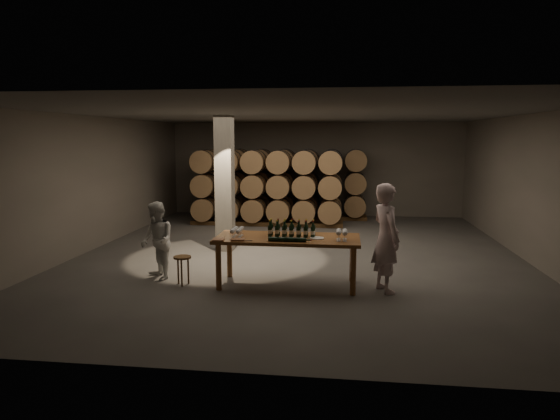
# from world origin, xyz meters

# --- Properties ---
(room) EXTENTS (12.00, 12.00, 12.00)m
(room) POSITION_xyz_m (-1.80, 0.20, 1.60)
(room) COLOR #4D4B48
(room) RESTS_ON ground
(tasting_table) EXTENTS (2.60, 1.10, 0.90)m
(tasting_table) POSITION_xyz_m (0.00, -2.50, 0.80)
(tasting_table) COLOR brown
(tasting_table) RESTS_ON ground
(barrel_stack_back) EXTENTS (5.48, 0.95, 2.31)m
(barrel_stack_back) POSITION_xyz_m (-0.96, 5.20, 1.20)
(barrel_stack_back) COLOR #53351C
(barrel_stack_back) RESTS_ON ground
(barrel_stack_front) EXTENTS (4.70, 0.95, 2.31)m
(barrel_stack_front) POSITION_xyz_m (-1.35, 3.80, 1.20)
(barrel_stack_front) COLOR #53351C
(barrel_stack_front) RESTS_ON ground
(bottle_cluster) EXTENTS (0.86, 0.23, 0.31)m
(bottle_cluster) POSITION_xyz_m (0.07, -2.42, 1.01)
(bottle_cluster) COLOR black
(bottle_cluster) RESTS_ON tasting_table
(lying_bottles) EXTENTS (0.75, 0.08, 0.08)m
(lying_bottles) POSITION_xyz_m (0.05, -2.89, 0.94)
(lying_bottles) COLOR black
(lying_bottles) RESTS_ON tasting_table
(glass_cluster_left) EXTENTS (0.19, 0.41, 0.17)m
(glass_cluster_left) POSITION_xyz_m (-0.91, -2.59, 1.02)
(glass_cluster_left) COLOR silver
(glass_cluster_left) RESTS_ON tasting_table
(glass_cluster_right) EXTENTS (0.20, 0.31, 0.19)m
(glass_cluster_right) POSITION_xyz_m (0.97, -2.64, 1.04)
(glass_cluster_right) COLOR silver
(glass_cluster_right) RESTS_ON tasting_table
(plate) EXTENTS (0.25, 0.25, 0.01)m
(plate) POSITION_xyz_m (0.54, -2.56, 0.91)
(plate) COLOR white
(plate) RESTS_ON tasting_table
(notebook_near) EXTENTS (0.26, 0.22, 0.03)m
(notebook_near) POSITION_xyz_m (-0.84, -2.89, 0.92)
(notebook_near) COLOR brown
(notebook_near) RESTS_ON tasting_table
(notebook_corner) EXTENTS (0.24, 0.28, 0.02)m
(notebook_corner) POSITION_xyz_m (-1.18, -2.91, 0.91)
(notebook_corner) COLOR brown
(notebook_corner) RESTS_ON tasting_table
(pen) EXTENTS (0.15, 0.05, 0.01)m
(pen) POSITION_xyz_m (-0.64, -2.93, 0.91)
(pen) COLOR black
(pen) RESTS_ON tasting_table
(stool) EXTENTS (0.32, 0.32, 0.54)m
(stool) POSITION_xyz_m (-1.91, -2.71, 0.44)
(stool) COLOR #53351C
(stool) RESTS_ON ground
(person_man) EXTENTS (0.70, 0.82, 1.91)m
(person_man) POSITION_xyz_m (1.74, -2.63, 0.96)
(person_man) COLOR beige
(person_man) RESTS_ON ground
(person_woman) EXTENTS (0.90, 0.92, 1.49)m
(person_woman) POSITION_xyz_m (-2.51, -2.40, 0.74)
(person_woman) COLOR silver
(person_woman) RESTS_ON ground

